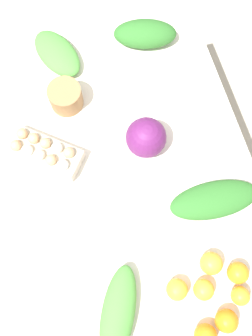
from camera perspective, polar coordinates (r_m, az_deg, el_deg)
name	(u,v)px	position (r m, az deg, el deg)	size (l,w,h in m)	color
ground_plane	(126,207)	(2.19, 0.00, -6.01)	(8.00, 8.00, 0.00)	#B2A899
dining_table	(126,176)	(1.54, 0.00, -1.19)	(1.47, 0.98, 0.75)	silver
cabbage_purple	(146,138)	(1.42, 3.07, 4.65)	(0.16, 0.16, 0.16)	#601E5B
egg_carton	(44,152)	(1.47, -12.42, 2.44)	(0.27, 0.30, 0.09)	beige
paper_bag	(66,97)	(1.54, -9.19, 10.65)	(0.13, 0.13, 0.10)	#997047
greens_bunch_kale	(118,313)	(1.36, -1.20, -21.23)	(0.32, 0.11, 0.08)	#4C933D
greens_bunch_beet_tops	(214,200)	(1.43, 13.27, -4.73)	(0.34, 0.14, 0.07)	#2D6B28
greens_bunch_scallion	(57,53)	(1.68, -10.44, 16.79)	(0.26, 0.14, 0.06)	#4C933D
greens_bunch_chard	(145,34)	(1.69, 2.92, 19.74)	(0.27, 0.13, 0.10)	#2D6B28
orange_0	(227,321)	(1.40, 15.08, -21.58)	(0.08, 0.08, 0.08)	orange
orange_1	(238,273)	(1.41, 16.70, -15.06)	(0.08, 0.08, 0.08)	orange
orange_2	(204,290)	(1.38, 11.76, -17.71)	(0.07, 0.07, 0.07)	#F9A833
orange_3	(211,263)	(1.39, 12.86, -13.98)	(0.08, 0.08, 0.08)	#F9A833
orange_4	(177,290)	(1.37, 7.78, -17.87)	(0.08, 0.08, 0.08)	#F9A833
orange_5	(206,336)	(1.39, 12.03, -23.70)	(0.08, 0.08, 0.08)	orange
orange_6	(240,296)	(1.42, 17.04, -18.13)	(0.07, 0.07, 0.07)	orange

